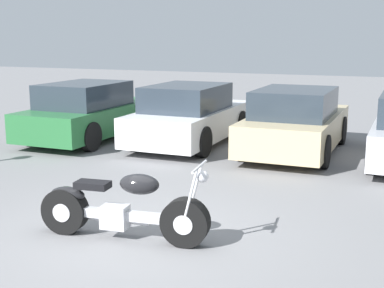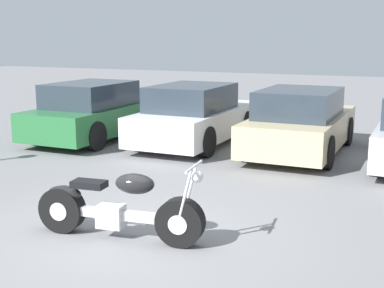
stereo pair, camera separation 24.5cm
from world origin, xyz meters
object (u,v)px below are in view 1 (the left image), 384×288
Objects in this scene: parked_car_white at (190,116)px; motorcycle at (121,209)px; parked_car_green at (89,112)px; parked_car_champagne at (296,122)px.

motorcycle is at bearing -75.28° from parked_car_white.
parked_car_green is 1.00× the size of parked_car_white.
parked_car_white is (2.56, 0.42, 0.00)m from parked_car_green.
parked_car_champagne is at bearing 0.04° from parked_car_white.
parked_car_white and parked_car_champagne have the same top height.
parked_car_champagne is at bearing 4.76° from parked_car_green.
parked_car_green and parked_car_champagne have the same top height.
motorcycle is 0.54× the size of parked_car_green.
parked_car_white is at bearing -179.96° from parked_car_champagne.
parked_car_green is at bearing -170.59° from parked_car_white.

